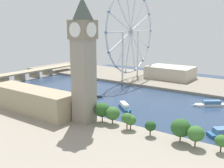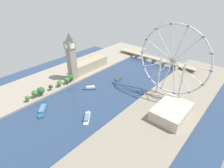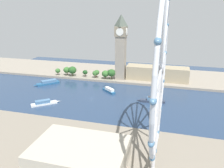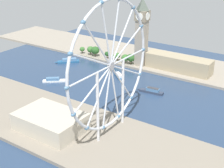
% 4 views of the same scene
% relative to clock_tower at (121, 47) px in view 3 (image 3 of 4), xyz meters
% --- Properties ---
extents(ground_plane, '(378.29, 378.29, 0.00)m').
position_rel_clock_tower_xyz_m(ground_plane, '(72.93, -17.39, -48.74)').
color(ground_plane, navy).
extents(riverbank_left, '(90.00, 520.00, 3.00)m').
position_rel_clock_tower_xyz_m(riverbank_left, '(-31.21, -17.39, -47.24)').
color(riverbank_left, gray).
rests_on(riverbank_left, ground_plane).
extents(riverbank_right, '(90.00, 520.00, 3.00)m').
position_rel_clock_tower_xyz_m(riverbank_right, '(177.08, -17.39, -47.24)').
color(riverbank_right, gray).
rests_on(riverbank_right, ground_plane).
extents(clock_tower, '(16.11, 16.11, 87.66)m').
position_rel_clock_tower_xyz_m(clock_tower, '(0.00, 0.00, 0.00)').
color(clock_tower, gray).
rests_on(clock_tower, riverbank_left).
extents(parliament_block, '(22.00, 84.37, 18.98)m').
position_rel_clock_tower_xyz_m(parliament_block, '(-8.13, 50.19, -36.25)').
color(parliament_block, tan).
rests_on(parliament_block, riverbank_left).
extents(tree_row_embankment, '(12.52, 92.07, 14.54)m').
position_rel_clock_tower_xyz_m(tree_row_embankment, '(5.77, -47.64, -37.43)').
color(tree_row_embankment, '#513823').
rests_on(tree_row_embankment, riverbank_left).
extents(ferris_wheel, '(110.34, 3.20, 114.28)m').
position_rel_clock_tower_xyz_m(ferris_wheel, '(161.08, 62.59, 13.91)').
color(ferris_wheel, silver).
rests_on(ferris_wheel, riverbank_right).
extents(riverside_hall, '(39.96, 57.73, 15.49)m').
position_rel_clock_tower_xyz_m(riverside_hall, '(188.80, 17.80, -38.00)').
color(riverside_hall, '#BCB29E').
rests_on(riverside_hall, riverbank_right).
extents(tour_boat_0, '(23.26, 26.94, 5.09)m').
position_rel_clock_tower_xyz_m(tour_boat_0, '(102.91, -60.31, -46.68)').
color(tour_boat_0, white).
rests_on(tour_boat_0, ground_plane).
extents(tour_boat_1, '(9.09, 31.43, 6.31)m').
position_rel_clock_tower_xyz_m(tour_boat_1, '(65.67, 51.51, -46.26)').
color(tour_boat_1, '#2D384C').
rests_on(tour_boat_1, ground_plane).
extents(tour_boat_2, '(18.63, 21.04, 5.56)m').
position_rel_clock_tower_xyz_m(tour_boat_2, '(48.14, -3.30, -46.39)').
color(tour_boat_2, '#235684').
rests_on(tour_boat_2, ground_plane).
extents(tour_boat_3, '(28.55, 28.00, 5.79)m').
position_rel_clock_tower_xyz_m(tour_boat_3, '(41.46, -91.20, -46.32)').
color(tour_boat_3, '#235684').
rests_on(tour_boat_3, ground_plane).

